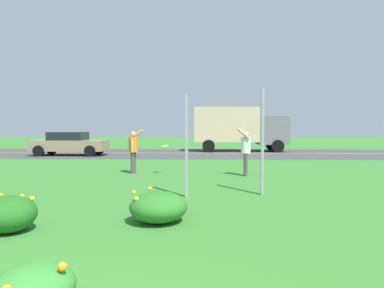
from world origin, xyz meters
The scene contains 13 objects.
ground_plane centered at (0.00, 10.88, 0.00)m, with size 120.00×120.00×0.00m, color #387A2D.
highway_strip centered at (0.00, 21.75, 0.00)m, with size 120.00×9.69×0.01m, color #424244.
highway_center_stripe centered at (0.00, 21.75, 0.01)m, with size 120.00×0.16×0.00m, color yellow.
daylily_clump_mid_center centered at (-0.42, 1.26, 0.20)m, with size 0.77×0.80×0.44m.
daylily_clump_front_right centered at (0.35, 4.27, 0.27)m, with size 1.03×1.07×0.59m.
daylily_clump_mid_right centered at (-1.95, 3.59, 0.29)m, with size 0.82×0.87×0.61m.
sign_post_near_path centered at (0.73, 6.57, 1.25)m, with size 0.07×0.10×2.50m.
sign_post_by_roadside centered at (2.61, 6.93, 1.33)m, with size 0.07×0.10×2.66m.
person_thrower_orange_shirt centered at (-1.46, 10.99, 0.93)m, with size 0.53×0.51×1.63m.
person_catcher_white_shirt centered at (2.61, 10.47, 0.93)m, with size 0.51×0.51×1.69m.
frisbee_lime centered at (-0.27, 10.83, 1.02)m, with size 0.28×0.27×0.11m.
car_tan_center_left centered at (-7.18, 19.57, 0.74)m, with size 4.50×2.00×1.45m.
box_truck_gray centered at (3.67, 23.93, 1.80)m, with size 6.70×2.46×3.20m.
Camera 1 is at (1.15, -1.85, 1.65)m, focal length 32.82 mm.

